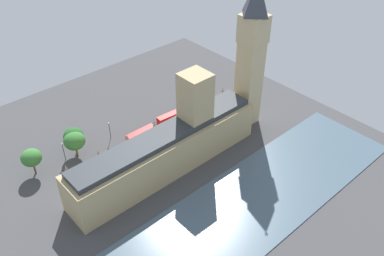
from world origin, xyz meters
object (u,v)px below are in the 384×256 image
(clock_tower, at_px, (251,52))
(pedestrian_midblock, at_px, (133,159))
(plane_tree_trailing, at_px, (31,158))
(double_decker_bus_leading, at_px, (141,136))
(parliament_building, at_px, (171,146))
(car_silver_opposite_hall, at_px, (78,172))
(double_decker_bus_by_river_gate, at_px, (171,119))
(car_black_kerbside, at_px, (194,112))
(plane_tree_far_end, at_px, (74,136))
(street_lamp_slot_11, at_px, (63,148))
(street_lamp_slot_10, at_px, (109,127))
(pedestrian_corner, at_px, (125,164))
(plane_tree_under_trees, at_px, (74,141))
(car_blue_near_tower, at_px, (120,152))

(clock_tower, xyz_separation_m, pedestrian_midblock, (8.52, 43.06, -26.19))
(clock_tower, bearing_deg, plane_tree_trailing, 70.73)
(double_decker_bus_leading, relative_size, plane_tree_trailing, 1.19)
(parliament_building, relative_size, clock_tower, 1.24)
(double_decker_bus_leading, relative_size, car_silver_opposite_hall, 2.19)
(plane_tree_trailing, bearing_deg, clock_tower, -109.27)
(clock_tower, bearing_deg, double_decker_bus_by_river_gate, 54.15)
(car_black_kerbside, bearing_deg, plane_tree_far_end, 76.30)
(car_black_kerbside, height_order, double_decker_bus_by_river_gate, double_decker_bus_by_river_gate)
(street_lamp_slot_11, bearing_deg, parliament_building, -136.63)
(pedestrian_midblock, xyz_separation_m, plane_tree_trailing, (15.45, 25.52, 5.51))
(plane_tree_trailing, height_order, street_lamp_slot_10, plane_tree_trailing)
(double_decker_bus_leading, height_order, pedestrian_corner, double_decker_bus_leading)
(double_decker_bus_by_river_gate, bearing_deg, pedestrian_corner, 110.16)
(car_black_kerbside, distance_m, plane_tree_under_trees, 45.15)
(double_decker_bus_by_river_gate, xyz_separation_m, car_blue_near_tower, (-1.63, 22.62, -1.75))
(pedestrian_midblock, relative_size, plane_tree_far_end, 0.16)
(parliament_building, relative_size, double_decker_bus_by_river_gate, 6.05)
(street_lamp_slot_10, bearing_deg, plane_tree_trailing, 89.22)
(car_black_kerbside, xyz_separation_m, plane_tree_far_end, (8.92, 43.49, 5.80))
(plane_tree_trailing, bearing_deg, car_silver_opposite_hall, -133.85)
(clock_tower, distance_m, double_decker_bus_leading, 45.31)
(parliament_building, relative_size, street_lamp_slot_11, 9.60)
(clock_tower, height_order, double_decker_bus_by_river_gate, clock_tower)
(car_blue_near_tower, relative_size, plane_tree_under_trees, 0.44)
(car_silver_opposite_hall, bearing_deg, car_black_kerbside, -90.97)
(car_black_kerbside, height_order, plane_tree_trailing, plane_tree_trailing)
(car_black_kerbside, relative_size, plane_tree_far_end, 0.48)
(pedestrian_midblock, bearing_deg, double_decker_bus_leading, 173.35)
(plane_tree_trailing, xyz_separation_m, street_lamp_slot_10, (-0.37, -26.80, -1.74))
(clock_tower, relative_size, pedestrian_midblock, 34.05)
(double_decker_bus_leading, height_order, car_blue_near_tower, double_decker_bus_leading)
(car_blue_near_tower, xyz_separation_m, plane_tree_trailing, (9.95, 24.29, 5.31))
(double_decker_bus_by_river_gate, xyz_separation_m, double_decker_bus_leading, (-1.08, 13.73, 0.00))
(clock_tower, xyz_separation_m, double_decker_bus_by_river_gate, (15.65, 21.67, -24.25))
(clock_tower, bearing_deg, plane_tree_far_end, 65.96)
(parliament_building, distance_m, plane_tree_under_trees, 30.83)
(parliament_building, height_order, plane_tree_far_end, parliament_building)
(plane_tree_trailing, relative_size, street_lamp_slot_10, 1.38)
(car_black_kerbside, xyz_separation_m, plane_tree_under_trees, (7.10, 44.25, 5.53))
(car_silver_opposite_hall, bearing_deg, plane_tree_far_end, -28.16)
(double_decker_bus_by_river_gate, distance_m, double_decker_bus_leading, 13.77)
(parliament_building, distance_m, plane_tree_far_end, 31.78)
(street_lamp_slot_11, bearing_deg, plane_tree_trailing, 87.48)
(pedestrian_corner, height_order, street_lamp_slot_10, street_lamp_slot_10)
(double_decker_bus_leading, xyz_separation_m, street_lamp_slot_11, (8.96, 23.36, 2.01))
(parliament_building, bearing_deg, car_blue_near_tower, 30.36)
(car_blue_near_tower, height_order, street_lamp_slot_10, street_lamp_slot_10)
(plane_tree_under_trees, bearing_deg, street_lamp_slot_10, -84.88)
(car_black_kerbside, xyz_separation_m, double_decker_bus_leading, (-0.73, 24.57, 1.75))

